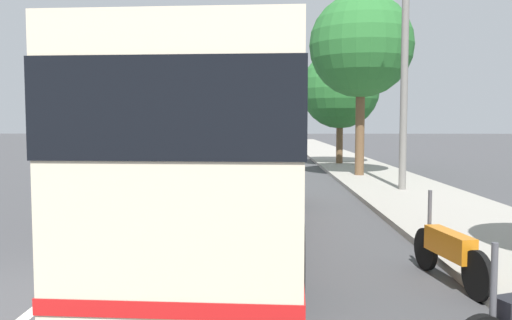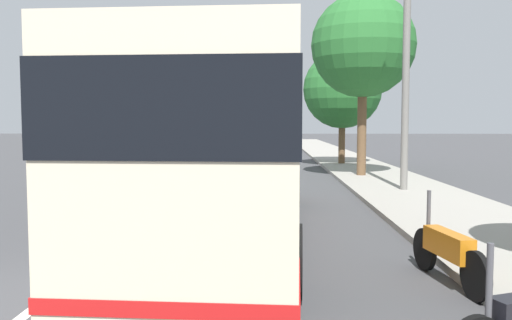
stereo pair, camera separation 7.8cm
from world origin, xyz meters
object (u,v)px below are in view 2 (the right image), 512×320
object	(u,v)px
car_ahead_same_lane	(195,145)
utility_pole	(406,66)
roadside_tree_mid_block	(363,46)
car_oncoming	(263,137)
car_side_street	(185,153)
roadside_tree_far_block	(342,90)
motorcycle_mid_row	(448,251)
coach_bus	(237,142)
car_behind_bus	(213,139)

from	to	relation	value
car_ahead_same_lane	utility_pole	world-z (taller)	utility_pole
roadside_tree_mid_block	car_oncoming	bearing A→B (deg)	7.06
car_side_street	utility_pole	bearing A→B (deg)	39.82
roadside_tree_mid_block	roadside_tree_far_block	distance (m)	6.65
car_oncoming	utility_pole	size ratio (longest dim) A/B	0.52
car_ahead_same_lane	car_side_street	bearing A→B (deg)	6.58
roadside_tree_mid_block	roadside_tree_far_block	bearing A→B (deg)	-0.51
motorcycle_mid_row	roadside_tree_far_block	bearing A→B (deg)	-12.85
coach_bus	utility_pole	distance (m)	8.60
car_behind_bus	roadside_tree_mid_block	bearing A→B (deg)	14.49
coach_bus	car_behind_bus	world-z (taller)	coach_bus
car_side_street	roadside_tree_far_block	bearing A→B (deg)	89.77
coach_bus	car_ahead_same_lane	xyz separation A→B (m)	(28.43, 5.01, -1.25)
coach_bus	car_side_street	size ratio (longest dim) A/B	2.68
car_ahead_same_lane	motorcycle_mid_row	bearing A→B (deg)	16.09
motorcycle_mid_row	utility_pole	distance (m)	10.56
utility_pole	motorcycle_mid_row	bearing A→B (deg)	169.25
car_behind_bus	car_oncoming	distance (m)	8.38
car_oncoming	utility_pole	xyz separation A→B (m)	(-43.12, -5.32, 3.46)
car_behind_bus	car_side_street	bearing A→B (deg)	0.08
car_side_street	car_behind_bus	world-z (taller)	car_behind_bus
roadside_tree_mid_block	car_side_street	bearing A→B (deg)	51.94
car_side_street	car_oncoming	world-z (taller)	car_oncoming
car_side_street	car_oncoming	distance (m)	31.86
roadside_tree_mid_block	motorcycle_mid_row	bearing A→B (deg)	174.97
coach_bus	roadside_tree_far_block	world-z (taller)	roadside_tree_far_block
motorcycle_mid_row	car_side_street	xyz separation A→B (m)	(21.20, 7.32, 0.17)
motorcycle_mid_row	car_oncoming	distance (m)	52.94
car_ahead_same_lane	utility_pole	size ratio (longest dim) A/B	0.52
car_oncoming	roadside_tree_mid_block	bearing A→B (deg)	-175.11
roadside_tree_far_block	utility_pole	distance (m)	11.28
motorcycle_mid_row	roadside_tree_mid_block	size ratio (longest dim) A/B	0.27
car_behind_bus	roadside_tree_mid_block	distance (m)	33.51
motorcycle_mid_row	car_ahead_same_lane	xyz separation A→B (m)	(31.58, 8.25, 0.20)
car_side_street	utility_pole	size ratio (longest dim) A/B	0.54
roadside_tree_far_block	utility_pole	world-z (taller)	utility_pole
coach_bus	utility_pole	xyz separation A→B (m)	(6.56, -5.08, 2.25)
motorcycle_mid_row	utility_pole	bearing A→B (deg)	-19.97
car_oncoming	coach_bus	bearing A→B (deg)	178.10
car_behind_bus	roadside_tree_mid_block	world-z (taller)	roadside_tree_mid_block
coach_bus	car_oncoming	bearing A→B (deg)	3.22
roadside_tree_far_block	motorcycle_mid_row	bearing A→B (deg)	176.37
car_ahead_same_lane	car_behind_bus	bearing A→B (deg)	-177.40
roadside_tree_mid_block	utility_pole	distance (m)	4.98
motorcycle_mid_row	roadside_tree_far_block	xyz separation A→B (m)	(20.98, -1.33, 3.66)
car_behind_bus	roadside_tree_far_block	world-z (taller)	roadside_tree_far_block
car_ahead_same_lane	roadside_tree_far_block	world-z (taller)	roadside_tree_far_block
motorcycle_mid_row	utility_pole	world-z (taller)	utility_pole
motorcycle_mid_row	car_behind_bus	size ratio (longest dim) A/B	0.49
motorcycle_mid_row	car_oncoming	world-z (taller)	car_oncoming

